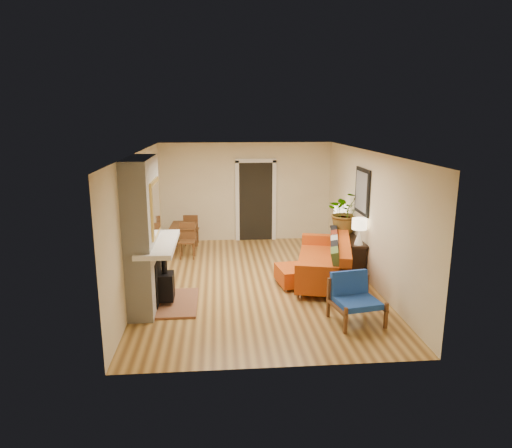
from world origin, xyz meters
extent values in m
plane|color=tan|center=(0.00, 0.00, 0.00)|extent=(6.50, 6.50, 0.00)
plane|color=white|center=(0.00, 0.00, 2.60)|extent=(6.50, 6.50, 0.00)
plane|color=beige|center=(0.00, 3.25, 1.30)|extent=(4.50, 0.00, 4.50)
plane|color=beige|center=(0.00, -3.25, 1.30)|extent=(4.50, 0.00, 4.50)
plane|color=beige|center=(-2.25, 0.00, 1.30)|extent=(0.00, 6.50, 6.50)
plane|color=beige|center=(2.25, 0.00, 1.30)|extent=(0.00, 6.50, 6.50)
cube|color=black|center=(0.25, 3.22, 1.05)|extent=(0.88, 0.06, 2.10)
cube|color=white|center=(-0.24, 3.21, 1.05)|extent=(0.10, 0.08, 2.18)
cube|color=white|center=(0.74, 3.21, 1.05)|extent=(0.10, 0.08, 2.18)
cube|color=white|center=(0.25, 3.21, 2.13)|extent=(1.08, 0.08, 0.10)
cube|color=black|center=(2.22, 0.40, 1.75)|extent=(0.04, 0.85, 0.95)
cube|color=slate|center=(2.19, 0.40, 1.75)|extent=(0.01, 0.70, 0.80)
cube|color=black|center=(-2.21, 0.35, 1.42)|extent=(0.06, 0.95, 0.02)
cube|color=black|center=(-2.21, 0.35, 1.72)|extent=(0.06, 0.95, 0.02)
cube|color=white|center=(-2.04, -1.00, 1.86)|extent=(0.42, 1.50, 1.48)
cube|color=white|center=(-2.04, -1.00, 0.56)|extent=(0.42, 1.50, 1.12)
cube|color=white|center=(-1.79, -1.00, 1.12)|extent=(0.60, 1.68, 0.08)
cube|color=black|center=(-1.83, -1.00, 0.45)|extent=(0.03, 0.72, 0.78)
cube|color=brown|center=(-1.53, -1.00, 0.02)|extent=(0.75, 1.30, 0.04)
cube|color=black|center=(-1.71, -1.00, 0.34)|extent=(0.30, 0.36, 0.48)
cylinder|color=black|center=(-1.71, -1.00, 0.78)|extent=(0.10, 0.10, 0.40)
cube|color=gold|center=(-1.82, -1.00, 1.75)|extent=(0.04, 0.95, 0.95)
cube|color=silver|center=(-1.80, -1.00, 1.75)|extent=(0.01, 0.82, 0.82)
cylinder|color=silver|center=(0.72, -0.94, 0.06)|extent=(0.05, 0.05, 0.11)
cylinder|color=silver|center=(1.48, -1.13, 0.06)|extent=(0.05, 0.05, 0.11)
cylinder|color=silver|center=(1.23, 1.08, 0.06)|extent=(0.05, 0.05, 0.11)
cylinder|color=silver|center=(1.99, 0.89, 0.06)|extent=(0.05, 0.05, 0.11)
cube|color=#C26612|center=(1.36, -0.02, 0.28)|extent=(1.55, 2.52, 0.34)
cube|color=#C26612|center=(1.74, -0.12, 0.64)|extent=(0.79, 2.33, 0.39)
cube|color=#C26612|center=(1.10, -1.06, 0.56)|extent=(1.03, 0.44, 0.22)
cube|color=#C26612|center=(1.62, 1.02, 0.56)|extent=(1.03, 0.44, 0.22)
cube|color=#4A6029|center=(1.37, -0.95, 0.69)|extent=(0.33, 0.49, 0.47)
cube|color=black|center=(1.48, -0.51, 0.69)|extent=(0.33, 0.49, 0.47)
cube|color=#B4B4AE|center=(1.58, -0.08, 0.69)|extent=(0.33, 0.49, 0.47)
cube|color=maroon|center=(1.68, 0.30, 0.69)|extent=(0.33, 0.49, 0.47)
cube|color=black|center=(1.79, 0.73, 0.69)|extent=(0.33, 0.49, 0.47)
cylinder|color=silver|center=(0.52, -0.60, 0.03)|extent=(0.04, 0.04, 0.06)
cylinder|color=silver|center=(1.11, -0.51, 0.03)|extent=(0.04, 0.04, 0.06)
cylinder|color=silver|center=(0.43, 0.00, 0.03)|extent=(0.04, 0.04, 0.06)
cylinder|color=silver|center=(1.03, 0.09, 0.03)|extent=(0.04, 0.04, 0.06)
cube|color=#C26612|center=(0.77, -0.26, 0.22)|extent=(0.84, 0.84, 0.32)
cube|color=brown|center=(1.10, -2.06, 0.29)|extent=(0.18, 0.72, 0.05)
cube|color=brown|center=(1.16, -2.37, 0.21)|extent=(0.06, 0.06, 0.43)
cube|color=brown|center=(1.04, -1.74, 0.34)|extent=(0.06, 0.06, 0.68)
cube|color=brown|center=(1.78, -1.93, 0.29)|extent=(0.18, 0.72, 0.05)
cube|color=brown|center=(1.84, -2.25, 0.21)|extent=(0.06, 0.06, 0.43)
cube|color=brown|center=(1.72, -1.62, 0.34)|extent=(0.06, 0.06, 0.68)
cube|color=blue|center=(1.44, -2.00, 0.35)|extent=(0.74, 0.71, 0.10)
cube|color=blue|center=(1.39, -1.71, 0.58)|extent=(0.66, 0.28, 0.40)
cube|color=brown|center=(-1.60, 2.30, 0.65)|extent=(0.65, 0.90, 0.04)
cylinder|color=brown|center=(-1.86, 1.93, 0.32)|extent=(0.04, 0.04, 0.63)
cylinder|color=brown|center=(-1.37, 1.91, 0.32)|extent=(0.04, 0.04, 0.63)
cylinder|color=brown|center=(-1.83, 2.69, 0.32)|extent=(0.04, 0.04, 0.63)
cylinder|color=brown|center=(-1.34, 2.67, 0.32)|extent=(0.04, 0.04, 0.63)
cube|color=brown|center=(-1.49, 1.72, 0.40)|extent=(0.38, 0.38, 0.04)
cube|color=brown|center=(-1.49, 1.90, 0.62)|extent=(0.37, 0.05, 0.41)
cylinder|color=brown|center=(-1.65, 1.58, 0.19)|extent=(0.03, 0.03, 0.39)
cylinder|color=brown|center=(-1.35, 1.57, 0.19)|extent=(0.03, 0.03, 0.39)
cylinder|color=brown|center=(-1.64, 1.88, 0.19)|extent=(0.03, 0.03, 0.39)
cylinder|color=brown|center=(-1.34, 1.87, 0.19)|extent=(0.03, 0.03, 0.39)
cube|color=brown|center=(-1.45, 2.87, 0.40)|extent=(0.38, 0.38, 0.04)
cube|color=brown|center=(-1.46, 2.69, 0.62)|extent=(0.37, 0.05, 0.41)
cylinder|color=brown|center=(-1.60, 2.72, 0.19)|extent=(0.03, 0.03, 0.39)
cylinder|color=brown|center=(-1.30, 2.71, 0.19)|extent=(0.03, 0.03, 0.39)
cylinder|color=brown|center=(-1.59, 3.02, 0.19)|extent=(0.03, 0.03, 0.39)
cylinder|color=brown|center=(-1.29, 3.01, 0.19)|extent=(0.03, 0.03, 0.39)
cube|color=black|center=(2.07, 0.78, 0.70)|extent=(0.34, 1.85, 0.05)
cube|color=black|center=(2.07, -0.07, 0.34)|extent=(0.30, 0.04, 0.68)
cube|color=black|center=(2.07, 1.63, 0.34)|extent=(0.30, 0.04, 0.68)
cone|color=white|center=(2.07, 0.01, 0.88)|extent=(0.18, 0.18, 0.30)
cylinder|color=white|center=(2.07, 0.01, 1.05)|extent=(0.03, 0.03, 0.06)
cylinder|color=#FFEABF|center=(2.07, 0.01, 1.16)|extent=(0.30, 0.30, 0.22)
cone|color=white|center=(2.07, 1.47, 0.88)|extent=(0.18, 0.18, 0.30)
cylinder|color=white|center=(2.07, 1.47, 1.05)|extent=(0.03, 0.03, 0.06)
cylinder|color=#FFEABF|center=(2.07, 1.47, 1.16)|extent=(0.30, 0.30, 0.22)
imported|color=#1E5919|center=(2.06, 1.01, 1.19)|extent=(0.89, 0.78, 0.94)
camera|label=1|loc=(-0.76, -8.67, 3.26)|focal=32.00mm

